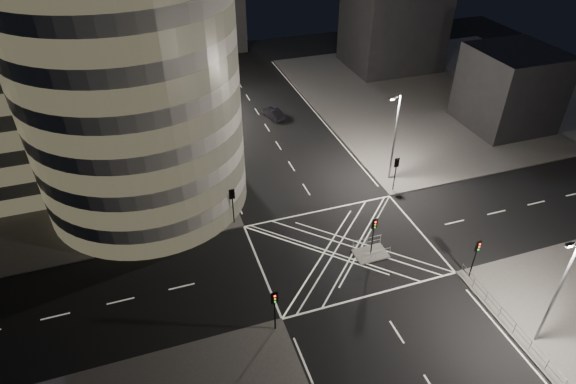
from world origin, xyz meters
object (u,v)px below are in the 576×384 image
object	(u,v)px
street_lamp_right_near	(558,290)
sedan	(273,113)
traffic_signal_nl	(275,304)
traffic_signal_fr	(396,168)
central_island	(370,254)
street_lamp_left_near	(213,151)
traffic_signal_nr	(476,252)
street_lamp_left_far	(185,83)
traffic_signal_island	(374,230)
street_lamp_right_far	(394,136)
traffic_signal_fl	(232,200)

from	to	relation	value
street_lamp_right_near	sedan	size ratio (longest dim) A/B	2.46
traffic_signal_nl	traffic_signal_fr	size ratio (longest dim) A/B	1.00
traffic_signal_nl	traffic_signal_fr	world-z (taller)	same
central_island	traffic_signal_fr	size ratio (longest dim) A/B	0.75
street_lamp_left_near	street_lamp_right_near	bearing A→B (deg)	-54.03
central_island	traffic_signal_nr	distance (m)	9.08
traffic_signal_nl	traffic_signal_nr	bearing A→B (deg)	0.00
traffic_signal_nr	sedan	xyz separation A→B (m)	(-7.17, 34.30, -2.24)
traffic_signal_nr	street_lamp_right_near	xyz separation A→B (m)	(0.64, -7.20, 2.63)
central_island	sedan	distance (m)	29.01
street_lamp_left_far	sedan	distance (m)	12.35
traffic_signal_fr	sedan	bearing A→B (deg)	109.09
traffic_signal_nl	street_lamp_right_near	xyz separation A→B (m)	(18.24, -7.20, 2.63)
traffic_signal_island	street_lamp_right_near	bearing A→B (deg)	-59.25
traffic_signal_nr	street_lamp_right_far	size ratio (longest dim) A/B	0.40
traffic_signal_fl	traffic_signal_fr	xyz separation A→B (m)	(17.60, 0.00, 0.00)
street_lamp_left_far	street_lamp_right_near	xyz separation A→B (m)	(18.87, -44.00, 0.00)
traffic_signal_nr	traffic_signal_fl	bearing A→B (deg)	142.31
traffic_signal_island	street_lamp_right_near	distance (m)	14.78
central_island	street_lamp_right_near	bearing A→B (deg)	-59.25
street_lamp_left_near	sedan	world-z (taller)	street_lamp_left_near
traffic_signal_nr	street_lamp_right_far	world-z (taller)	street_lamp_right_far
street_lamp_left_far	traffic_signal_nr	bearing A→B (deg)	-63.64
traffic_signal_fl	street_lamp_right_far	size ratio (longest dim) A/B	0.40
central_island	street_lamp_left_near	size ratio (longest dim) A/B	0.30
traffic_signal_fl	street_lamp_right_near	bearing A→B (deg)	-48.76
traffic_signal_fr	traffic_signal_island	xyz separation A→B (m)	(-6.80, -8.30, 0.00)
traffic_signal_fr	street_lamp_left_near	bearing A→B (deg)	164.08
street_lamp_right_far	traffic_signal_nr	bearing A→B (deg)	-92.30
traffic_signal_nr	traffic_signal_fr	bearing A→B (deg)	90.00
street_lamp_left_far	central_island	bearing A→B (deg)	-70.05
traffic_signal_fr	traffic_signal_nr	distance (m)	13.60
traffic_signal_nr	street_lamp_left_near	world-z (taller)	street_lamp_left_near
street_lamp_left_near	street_lamp_right_far	size ratio (longest dim) A/B	1.00
street_lamp_left_far	street_lamp_right_near	world-z (taller)	same
traffic_signal_island	traffic_signal_fr	bearing A→B (deg)	50.67
traffic_signal_fl	traffic_signal_nl	distance (m)	13.60
central_island	sedan	xyz separation A→B (m)	(-0.37, 29.00, 0.59)
traffic_signal_fr	street_lamp_left_far	distance (m)	29.63
central_island	street_lamp_left_far	distance (m)	33.95
traffic_signal_island	street_lamp_left_far	distance (m)	33.61
traffic_signal_nl	sedan	xyz separation A→B (m)	(10.43, 34.30, -2.24)
street_lamp_right_near	traffic_signal_nl	bearing A→B (deg)	158.45
traffic_signal_nr	street_lamp_right_near	bearing A→B (deg)	-84.96
traffic_signal_nl	traffic_signal_island	size ratio (longest dim) A/B	1.00
traffic_signal_island	traffic_signal_nr	bearing A→B (deg)	-37.93
sedan	street_lamp_right_far	bearing A→B (deg)	97.91
street_lamp_right_near	central_island	bearing A→B (deg)	120.75
traffic_signal_nl	central_island	bearing A→B (deg)	26.14
central_island	street_lamp_right_far	xyz separation A→B (m)	(7.44, 10.50, 5.47)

